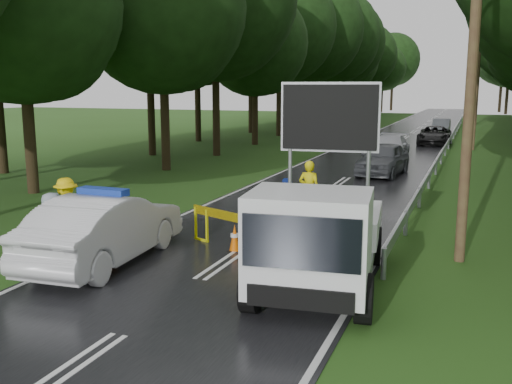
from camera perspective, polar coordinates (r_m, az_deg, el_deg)
The scene contains 22 objects.
ground at distance 13.83m, azimuth -2.84°, elevation -6.89°, with size 160.00×160.00×0.00m, color #254714.
road at distance 42.59m, azimuth 13.82°, elevation 4.66°, with size 7.00×140.00×0.02m, color black.
guardrail at distance 41.90m, azimuth 18.83°, elevation 5.05°, with size 0.12×60.06×0.70m.
utility_pole_near at distance 14.08m, azimuth 20.94°, elevation 13.63°, with size 1.40×0.24×10.00m.
utility_pole_mid at distance 40.06m, azimuth 21.29°, elevation 11.15°, with size 1.40×0.24×10.00m.
utility_pole_far at distance 66.05m, azimuth 21.36°, elevation 10.63°, with size 1.40×0.24×10.00m.
police_sedan at distance 13.92m, azimuth -14.87°, elevation -3.59°, with size 2.10×5.10×1.81m.
work_truck at distance 11.68m, azimuth 6.29°, elevation -4.44°, with size 2.89×5.47×4.18m.
barrier at distance 14.72m, azimuth -3.17°, elevation -2.81°, with size 2.22×0.96×0.98m.
officer at distance 18.00m, azimuth 5.33°, elevation 0.22°, with size 0.68×0.45×1.86m, color yellow.
civilian at distance 16.16m, azimuth 3.25°, elevation -1.42°, with size 0.78×0.60×1.60m, color #1934A3.
bystander_left at distance 16.05m, azimuth -18.39°, elevation -1.74°, with size 1.13×0.65×1.76m, color yellow.
bystander_right at distance 14.43m, azimuth -19.68°, elevation -3.32°, with size 0.82×0.53×1.67m, color #8D9BAA.
queue_car_first at distance 27.59m, azimuth 12.59°, elevation 3.26°, with size 1.81×4.50×1.53m, color #42444A.
queue_car_second at distance 33.58m, azimuth 13.21°, elevation 4.37°, with size 1.96×4.81×1.40m, color #A9AAB1.
queue_car_third at distance 42.84m, azimuth 17.42°, elevation 5.41°, with size 2.22×4.81×1.34m, color black.
queue_car_fourth at distance 52.85m, azimuth 18.03°, elevation 6.26°, with size 1.42×4.07×1.34m, color #3C4044.
cone_near_left at distance 13.96m, azimuth -14.29°, elevation -5.36°, with size 0.38×0.38×0.81m.
cone_center at distance 14.50m, azimuth -2.15°, elevation -4.65°, with size 0.33×0.33×0.71m.
cone_far at distance 15.99m, azimuth 0.57°, elevation -3.21°, with size 0.33×0.33×0.70m.
cone_left_mid at distance 16.06m, azimuth -10.78°, elevation -3.14°, with size 0.38×0.38×0.81m.
cone_right at distance 14.27m, azimuth 11.86°, elevation -5.20°, with size 0.32×0.32×0.67m.
Camera 1 is at (5.39, -12.05, 4.14)m, focal length 40.00 mm.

